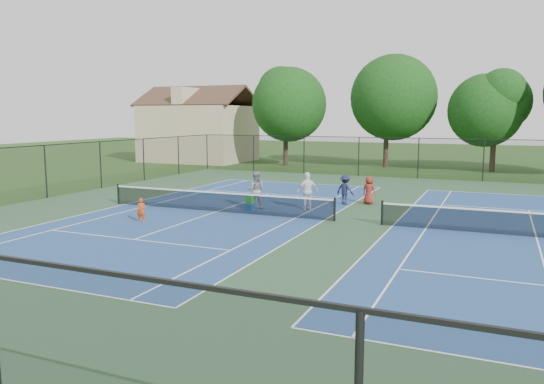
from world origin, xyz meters
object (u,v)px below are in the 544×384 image
at_px(tree_back_c, 496,105).
at_px(ball_hopper, 250,200).
at_px(child_player, 141,210).
at_px(bystander_c, 369,190).
at_px(tree_back_b, 388,94).
at_px(bystander_a, 308,191).
at_px(ball_crate, 250,207).
at_px(clapboard_house, 199,131).
at_px(instructor, 256,190).
at_px(tree_back_a, 286,100).
at_px(bystander_b, 345,190).

bearing_deg(tree_back_c, ball_hopper, -114.29).
distance_m(child_player, bystander_c, 11.88).
xyz_separation_m(tree_back_b, bystander_a, (0.85, -23.65, -5.66)).
height_order(bystander_a, bystander_c, bystander_a).
xyz_separation_m(bystander_a, ball_crate, (-2.61, -1.20, -0.79)).
xyz_separation_m(tree_back_b, clapboard_house, (-19.00, -1.00, -3.50)).
bearing_deg(child_player, tree_back_c, 42.09).
bearing_deg(child_player, ball_crate, 35.62).
height_order(clapboard_house, child_player, clapboard_house).
bearing_deg(ball_hopper, instructor, 73.68).
height_order(tree_back_a, instructor, tree_back_a).
xyz_separation_m(bystander_a, bystander_b, (1.32, 2.19, -0.15)).
relative_size(tree_back_a, ball_crate, 24.18).
bearing_deg(bystander_b, bystander_a, 77.32).
bearing_deg(bystander_c, bystander_a, 63.07).
bearing_deg(child_player, clapboard_house, 94.26).
height_order(tree_back_a, ball_hopper, tree_back_a).
distance_m(bystander_a, ball_hopper, 2.91).
distance_m(tree_back_a, ball_hopper, 24.60).
bearing_deg(tree_back_a, tree_back_b, 12.53).
relative_size(tree_back_c, bystander_a, 4.49).
distance_m(child_player, ball_hopper, 5.61).
xyz_separation_m(tree_back_a, bystander_b, (11.16, -19.46, -5.25)).
bearing_deg(bystander_c, instructor, 50.02).
height_order(tree_back_a, clapboard_house, tree_back_a).
distance_m(instructor, ball_crate, 0.91).
distance_m(tree_back_a, tree_back_c, 18.04).
bearing_deg(bystander_b, clapboard_house, -25.68).
bearing_deg(ball_hopper, tree_back_c, 65.71).
height_order(tree_back_b, bystander_a, tree_back_b).
relative_size(tree_back_b, bystander_b, 6.38).
xyz_separation_m(tree_back_b, instructor, (-1.64, -24.41, -5.66)).
bearing_deg(child_player, bystander_c, 25.19).
height_order(tree_back_c, bystander_a, tree_back_c).
bearing_deg(ball_crate, tree_back_b, 85.94).
bearing_deg(bystander_b, tree_back_c, -90.13).
height_order(child_player, instructor, instructor).
bearing_deg(tree_back_c, instructor, -114.44).
bearing_deg(ball_crate, ball_hopper, 0.00).
relative_size(tree_back_c, bystander_b, 5.34).
bearing_deg(bystander_c, ball_hopper, 52.52).
height_order(instructor, bystander_a, instructor).
height_order(bystander_b, bystander_c, bystander_b).
bearing_deg(clapboard_house, ball_hopper, -54.15).
distance_m(tree_back_a, tree_back_b, 9.24).
height_order(tree_back_b, clapboard_house, tree_back_b).
relative_size(tree_back_b, bystander_a, 5.37).
bearing_deg(bystander_b, ball_hopper, 59.13).
distance_m(tree_back_a, instructor, 24.13).
distance_m(tree_back_b, instructor, 25.11).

